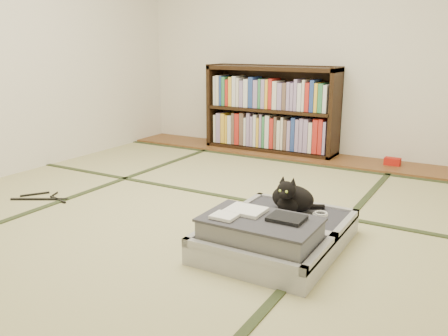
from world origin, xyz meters
The scene contains 9 objects.
floor centered at (0.00, 0.00, 0.00)m, with size 4.50×4.50×0.00m, color #C6C684.
wood_strip centered at (0.00, 2.00, 0.01)m, with size 4.00×0.50×0.02m, color brown.
red_item centered at (0.97, 2.03, 0.06)m, with size 0.15×0.09×0.07m, color #AB160D.
tatami_borders centered at (0.00, 0.49, 0.00)m, with size 4.00×4.50×0.01m.
bookcase centered at (-0.35, 2.07, 0.45)m, with size 1.47×0.34×0.94m.
suitcase centered at (0.77, -0.31, 0.10)m, with size 0.71×0.94×0.28m.
cat centered at (0.75, -0.01, 0.23)m, with size 0.31×0.32×0.25m.
cable_coil centered at (0.93, 0.02, 0.15)m, with size 0.10×0.10×0.02m.
hanger centered at (-1.17, -0.35, 0.01)m, with size 0.44×0.31×0.01m.
Camera 1 is at (1.80, -2.66, 1.17)m, focal length 38.00 mm.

